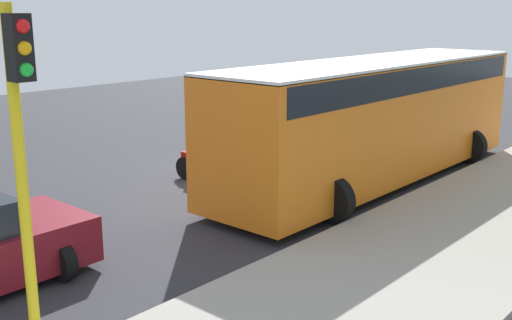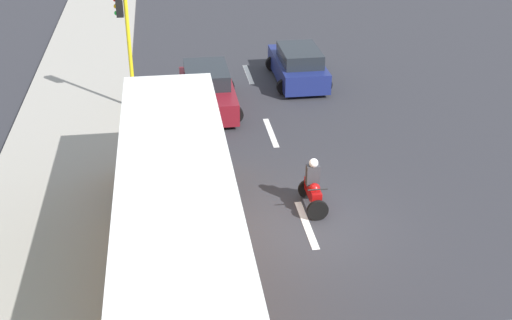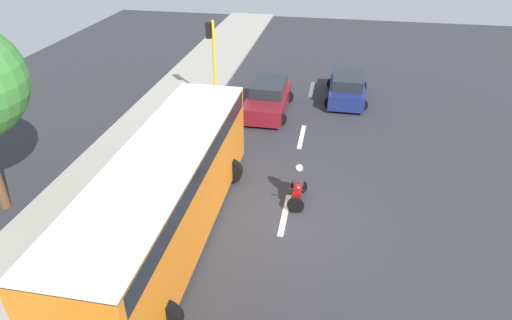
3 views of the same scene
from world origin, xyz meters
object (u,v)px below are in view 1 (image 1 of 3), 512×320
object	(u,v)px
city_bus	(376,111)
traffic_light_corner	(22,139)
car_silver	(328,107)
motorcycle	(200,152)

from	to	relation	value
city_bus	traffic_light_corner	bearing A→B (deg)	-82.52
car_silver	motorcycle	xyz separation A→B (m)	(1.73, -8.53, -0.07)
car_silver	traffic_light_corner	xyz separation A→B (m)	(6.92, -16.28, 2.22)
car_silver	city_bus	distance (m)	8.14
car_silver	motorcycle	world-z (taller)	motorcycle
city_bus	motorcycle	world-z (taller)	city_bus
motorcycle	traffic_light_corner	xyz separation A→B (m)	(5.19, -7.75, 2.29)
motorcycle	traffic_light_corner	bearing A→B (deg)	-56.22
motorcycle	traffic_light_corner	distance (m)	9.61
city_bus	car_silver	bearing A→B (deg)	133.52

